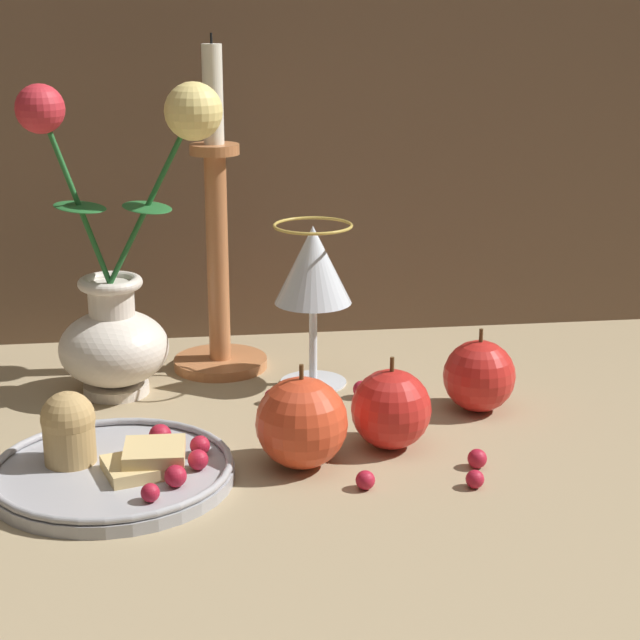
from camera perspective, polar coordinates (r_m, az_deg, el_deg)
name	(u,v)px	position (r m, az deg, el deg)	size (l,w,h in m)	color
ground_plane	(220,435)	(0.94, -5.35, -6.12)	(2.40, 2.40, 0.00)	#9E8966
vase	(118,296)	(1.01, -10.71, 1.24)	(0.18, 0.10, 0.29)	silver
plate_with_pastries	(108,463)	(0.86, -11.22, -7.48)	(0.19, 0.19, 0.07)	#A3A3A8
wine_glass	(313,271)	(1.02, -0.38, 2.64)	(0.08, 0.08, 0.16)	silver
candlestick	(218,265)	(1.07, -5.47, 2.92)	(0.10, 0.10, 0.33)	#B77042
apple_beside_vase	(479,376)	(0.98, 8.49, -2.97)	(0.07, 0.07, 0.08)	red
apple_near_glass	(391,409)	(0.90, 3.81, -4.77)	(0.07, 0.07, 0.08)	red
apple_at_table_edge	(302,423)	(0.86, -0.99, -5.50)	(0.07, 0.07, 0.09)	#D14223
berry_near_plate	(272,396)	(1.00, -2.58, -4.09)	(0.01, 0.01, 0.01)	#AD192D
berry_front_center	(365,480)	(0.83, 2.43, -8.53)	(0.02, 0.02, 0.02)	#AD192D
berry_by_glass_stem	(475,479)	(0.84, 8.26, -8.40)	(0.01, 0.01, 0.01)	#AD192D
berry_under_candlestick	(477,459)	(0.88, 8.38, -7.32)	(0.02, 0.02, 0.02)	#AD192D
berry_far_right	(362,389)	(1.01, 2.24, -3.72)	(0.02, 0.02, 0.02)	#AD192D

